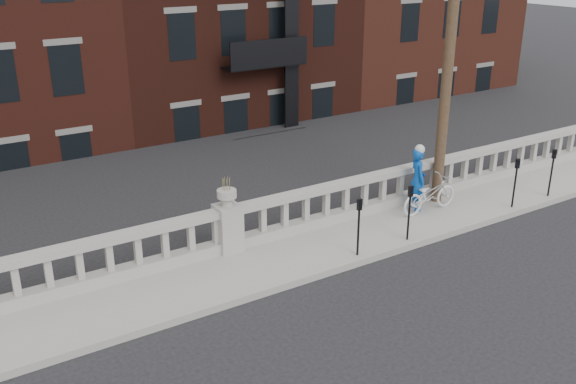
{
  "coord_description": "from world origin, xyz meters",
  "views": [
    {
      "loc": [
        -5.95,
        -7.98,
        6.76
      ],
      "look_at": [
        1.14,
        3.2,
        1.58
      ],
      "focal_mm": 40.0,
      "sensor_mm": 36.0,
      "label": 1
    }
  ],
  "objects": [
    {
      "name": "bicycle",
      "position": [
        5.47,
        3.15,
        0.62
      ],
      "size": [
        1.8,
        0.66,
        0.94
      ],
      "primitive_type": "imported",
      "rotation": [
        0.0,
        0.0,
        1.59
      ],
      "color": "silver",
      "rests_on": "sidewalk"
    },
    {
      "name": "cyclist",
      "position": [
        5.29,
        3.44,
        0.98
      ],
      "size": [
        0.6,
        0.71,
        1.67
      ],
      "primitive_type": "imported",
      "rotation": [
        0.0,
        0.0,
        1.19
      ],
      "color": "#0B49AC",
      "rests_on": "sidewalk"
    },
    {
      "name": "parking_meter_a",
      "position": [
        2.33,
        2.15,
        1.0
      ],
      "size": [
        0.1,
        0.09,
        1.36
      ],
      "color": "black",
      "rests_on": "sidewalk"
    },
    {
      "name": "parking_meter_d",
      "position": [
        9.05,
        2.15,
        1.0
      ],
      "size": [
        0.1,
        0.09,
        1.36
      ],
      "color": "black",
      "rests_on": "sidewalk"
    },
    {
      "name": "planter_pedestal",
      "position": [
        0.0,
        3.95,
        0.83
      ],
      "size": [
        0.55,
        0.55,
        1.76
      ],
      "color": "#9B9890",
      "rests_on": "sidewalk"
    },
    {
      "name": "sidewalk",
      "position": [
        0.0,
        3.0,
        0.07
      ],
      "size": [
        32.0,
        2.2,
        0.15
      ],
      "primitive_type": "cube",
      "color": "#9B9890",
      "rests_on": "ground"
    },
    {
      "name": "utility_pole",
      "position": [
        6.2,
        3.6,
        5.24
      ],
      "size": [
        1.6,
        0.28,
        10.0
      ],
      "color": "#422D1E",
      "rests_on": "sidewalk"
    },
    {
      "name": "parking_meter_c",
      "position": [
        7.55,
        2.15,
        1.0
      ],
      "size": [
        0.1,
        0.09,
        1.36
      ],
      "color": "black",
      "rests_on": "sidewalk"
    },
    {
      "name": "balustrade",
      "position": [
        0.0,
        3.95,
        0.64
      ],
      "size": [
        28.0,
        0.34,
        1.03
      ],
      "color": "#9B9890",
      "rests_on": "sidewalk"
    },
    {
      "name": "parking_meter_b",
      "position": [
        3.83,
        2.15,
        1.0
      ],
      "size": [
        0.1,
        0.09,
        1.36
      ],
      "color": "black",
      "rests_on": "sidewalk"
    },
    {
      "name": "ground",
      "position": [
        0.0,
        0.0,
        0.0
      ],
      "size": [
        120.0,
        120.0,
        0.0
      ],
      "primitive_type": "plane",
      "color": "black",
      "rests_on": "ground"
    },
    {
      "name": "lower_level",
      "position": [
        0.56,
        23.04,
        2.63
      ],
      "size": [
        80.0,
        44.0,
        20.8
      ],
      "color": "#605E59",
      "rests_on": "ground"
    }
  ]
}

